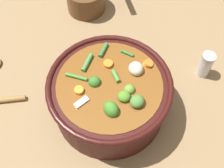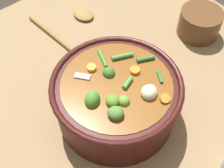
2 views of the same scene
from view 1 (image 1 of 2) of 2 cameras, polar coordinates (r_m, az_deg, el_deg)
ground_plane at (r=0.78m, az=-0.43°, el=-4.70°), size 1.10×1.10×0.00m
cooking_pot at (r=0.72m, az=-0.44°, el=-2.31°), size 0.30×0.30×0.14m
salt_shaker at (r=0.85m, az=17.89°, el=3.66°), size 0.04×0.04×0.08m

